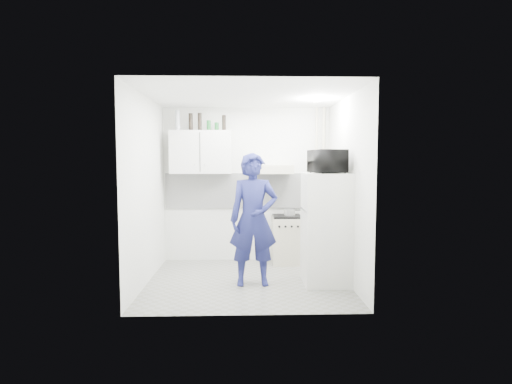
{
  "coord_description": "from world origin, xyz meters",
  "views": [
    {
      "loc": [
        -0.05,
        -5.55,
        1.7
      ],
      "look_at": [
        0.13,
        0.3,
        1.25
      ],
      "focal_mm": 28.0,
      "sensor_mm": 36.0,
      "label": 1
    }
  ],
  "objects": [
    {
      "name": "person",
      "position": [
        0.09,
        -0.14,
        0.91
      ],
      "size": [
        0.68,
        0.47,
        1.81
      ],
      "primitive_type": "imported",
      "rotation": [
        0.0,
        0.0,
        0.05
      ],
      "color": "navy",
      "rests_on": "floor"
    },
    {
      "name": "stove",
      "position": [
        0.67,
        1.0,
        0.39
      ],
      "size": [
        0.48,
        0.48,
        0.78
      ],
      "primitive_type": "cube",
      "color": "beige",
      "rests_on": "floor"
    },
    {
      "name": "pipe_b",
      "position": [
        1.18,
        1.17,
        1.3
      ],
      "size": [
        0.04,
        0.04,
        2.6
      ],
      "primitive_type": "cylinder",
      "color": "beige",
      "rests_on": "floor"
    },
    {
      "name": "canister_b",
      "position": [
        -0.49,
        1.07,
        2.27
      ],
      "size": [
        0.07,
        0.07,
        0.14
      ],
      "primitive_type": "cylinder",
      "color": "#144C1E",
      "rests_on": "upper_cabinet"
    },
    {
      "name": "bottle_c",
      "position": [
        -0.91,
        1.07,
        2.34
      ],
      "size": [
        0.07,
        0.07,
        0.28
      ],
      "primitive_type": "cylinder",
      "color": "black",
      "rests_on": "upper_cabinet"
    },
    {
      "name": "bottle_d",
      "position": [
        -0.77,
        1.07,
        2.34
      ],
      "size": [
        0.07,
        0.07,
        0.29
      ],
      "primitive_type": "cylinder",
      "color": "black",
      "rests_on": "upper_cabinet"
    },
    {
      "name": "ceiling",
      "position": [
        0.0,
        0.0,
        2.6
      ],
      "size": [
        2.8,
        2.8,
        0.0
      ],
      "primitive_type": "plane",
      "color": "white",
      "rests_on": "wall_back"
    },
    {
      "name": "fridge",
      "position": [
        1.1,
        -0.1,
        0.77
      ],
      "size": [
        0.64,
        0.64,
        1.54
      ],
      "primitive_type": "cube",
      "rotation": [
        0.0,
        0.0,
        0.0
      ],
      "color": "silver",
      "rests_on": "floor"
    },
    {
      "name": "wall_left",
      "position": [
        -1.4,
        0.0,
        1.3
      ],
      "size": [
        0.0,
        2.6,
        2.6
      ],
      "primitive_type": "plane",
      "rotation": [
        1.57,
        0.0,
        1.57
      ],
      "color": "silver",
      "rests_on": "floor"
    },
    {
      "name": "microwave",
      "position": [
        1.1,
        -0.1,
        1.7
      ],
      "size": [
        0.64,
        0.49,
        0.32
      ],
      "primitive_type": "imported",
      "rotation": [
        0.0,
        0.0,
        1.75
      ],
      "color": "black",
      "rests_on": "fridge"
    },
    {
      "name": "bottle_a",
      "position": [
        -1.13,
        1.07,
        2.37
      ],
      "size": [
        0.08,
        0.08,
        0.34
      ],
      "primitive_type": "cylinder",
      "color": "#B2B7BC",
      "rests_on": "upper_cabinet"
    },
    {
      "name": "range_hood",
      "position": [
        0.45,
        1.0,
        1.57
      ],
      "size": [
        0.6,
        0.5,
        0.14
      ],
      "primitive_type": "cube",
      "color": "beige",
      "rests_on": "wall_back"
    },
    {
      "name": "saucepan",
      "position": [
        0.72,
        1.05,
        0.86
      ],
      "size": [
        0.19,
        0.19,
        0.1
      ],
      "primitive_type": "cylinder",
      "color": "silver",
      "rests_on": "stove_top"
    },
    {
      "name": "ceiling_spot_fixture",
      "position": [
        1.0,
        0.2,
        2.57
      ],
      "size": [
        0.1,
        0.1,
        0.02
      ],
      "primitive_type": "cylinder",
      "color": "white",
      "rests_on": "ceiling"
    },
    {
      "name": "bottle_e",
      "position": [
        -0.37,
        1.07,
        2.33
      ],
      "size": [
        0.06,
        0.06,
        0.26
      ],
      "primitive_type": "cylinder",
      "color": "black",
      "rests_on": "upper_cabinet"
    },
    {
      "name": "backsplash",
      "position": [
        0.0,
        1.24,
        1.2
      ],
      "size": [
        2.74,
        0.03,
        0.6
      ],
      "primitive_type": "cube",
      "color": "white",
      "rests_on": "wall_back"
    },
    {
      "name": "floor",
      "position": [
        0.0,
        0.0,
        0.0
      ],
      "size": [
        2.8,
        2.8,
        0.0
      ],
      "primitive_type": "plane",
      "color": "gray",
      "rests_on": "ground"
    },
    {
      "name": "stove_top",
      "position": [
        0.67,
        1.0,
        0.79
      ],
      "size": [
        0.47,
        0.47,
        0.03
      ],
      "primitive_type": "cube",
      "color": "black",
      "rests_on": "stove"
    },
    {
      "name": "canister_a",
      "position": [
        -0.62,
        1.07,
        2.29
      ],
      "size": [
        0.07,
        0.07,
        0.17
      ],
      "primitive_type": "cylinder",
      "color": "#144C1E",
      "rests_on": "upper_cabinet"
    },
    {
      "name": "upper_cabinet",
      "position": [
        -0.75,
        1.07,
        1.85
      ],
      "size": [
        1.0,
        0.35,
        0.7
      ],
      "primitive_type": "cube",
      "color": "silver",
      "rests_on": "wall_back"
    },
    {
      "name": "wall_right",
      "position": [
        1.4,
        0.0,
        1.3
      ],
      "size": [
        0.0,
        2.6,
        2.6
      ],
      "primitive_type": "plane",
      "rotation": [
        1.57,
        0.0,
        -1.57
      ],
      "color": "silver",
      "rests_on": "floor"
    },
    {
      "name": "pipe_a",
      "position": [
        1.3,
        1.17,
        1.3
      ],
      "size": [
        0.05,
        0.05,
        2.6
      ],
      "primitive_type": "cylinder",
      "color": "beige",
      "rests_on": "floor"
    },
    {
      "name": "wall_back",
      "position": [
        0.0,
        1.25,
        1.3
      ],
      "size": [
        2.8,
        0.0,
        2.8
      ],
      "primitive_type": "plane",
      "rotation": [
        1.57,
        0.0,
        0.0
      ],
      "color": "silver",
      "rests_on": "floor"
    }
  ]
}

